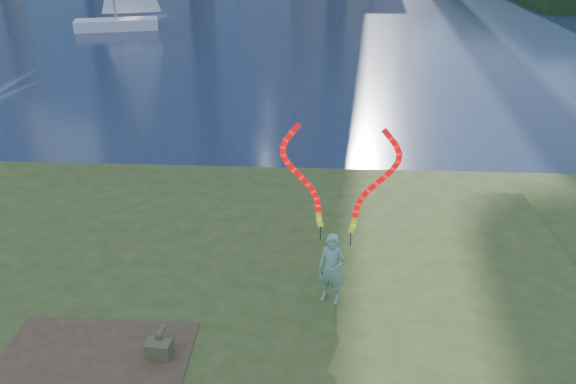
{
  "coord_description": "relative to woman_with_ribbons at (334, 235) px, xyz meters",
  "views": [
    {
      "loc": [
        1.45,
        -9.7,
        7.53
      ],
      "look_at": [
        0.87,
        1.0,
        2.18
      ],
      "focal_mm": 35.0,
      "sensor_mm": 36.0,
      "label": 1
    }
  ],
  "objects": [
    {
      "name": "grassy_knoll",
      "position": [
        -1.81,
        -1.43,
        -1.91
      ],
      "size": [
        20.0,
        18.0,
        0.8
      ],
      "color": "#384819",
      "rests_on": "ground"
    },
    {
      "name": "dirt_patch",
      "position": [
        -4.01,
        -2.34,
        -1.44
      ],
      "size": [
        3.2,
        3.0,
        0.02
      ],
      "primitive_type": "cube",
      "color": "#47331E",
      "rests_on": "grassy_knoll"
    },
    {
      "name": "sailboat",
      "position": [
        -14.51,
        31.67,
        -0.67
      ],
      "size": [
        6.1,
        3.31,
        9.21
      ],
      "rotation": [
        0.0,
        0.0,
        0.27
      ],
      "color": "white",
      "rests_on": "ground"
    },
    {
      "name": "ground",
      "position": [
        -1.81,
        0.86,
        -2.25
      ],
      "size": [
        320.0,
        320.0,
        0.0
      ],
      "primitive_type": "plane",
      "color": "#19253F",
      "rests_on": "ground"
    },
    {
      "name": "woman_with_ribbons",
      "position": [
        0.0,
        0.0,
        0.0
      ],
      "size": [
        1.88,
        0.66,
        3.86
      ],
      "rotation": [
        0.0,
        0.0,
        -0.33
      ],
      "color": "#1B784B",
      "rests_on": "grassy_knoll"
    },
    {
      "name": "canvas_bag",
      "position": [
        -2.92,
        -1.69,
        -1.29
      ],
      "size": [
        0.44,
        0.5,
        0.39
      ],
      "rotation": [
        0.0,
        0.0,
        -0.12
      ],
      "color": "#484625",
      "rests_on": "grassy_knoll"
    }
  ]
}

